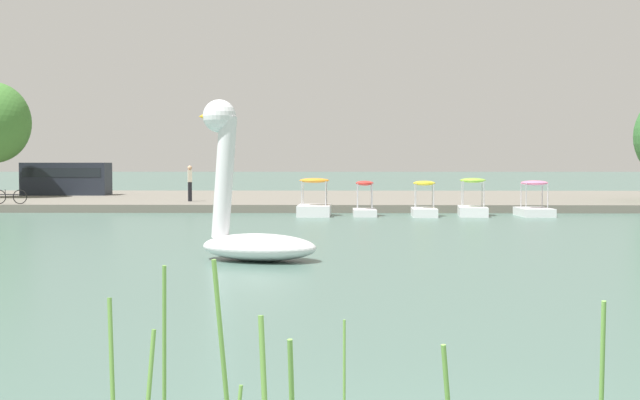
{
  "coord_description": "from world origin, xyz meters",
  "views": [
    {
      "loc": [
        -0.7,
        -4.84,
        2.25
      ],
      "look_at": [
        -1.2,
        22.89,
        0.98
      ],
      "focal_mm": 45.8,
      "sensor_mm": 36.0,
      "label": 1
    }
  ],
  "objects_px": {
    "pedal_boat_orange": "(314,205)",
    "parked_van": "(66,178)",
    "swan_boat": "(249,219)",
    "pedal_boat_red": "(365,206)",
    "bicycle_parked": "(9,197)",
    "person_on_path": "(190,182)",
    "pedal_boat_lime": "(473,204)",
    "pedal_boat_yellow": "(424,206)",
    "pedal_boat_pink": "(534,206)"
  },
  "relations": [
    {
      "from": "swan_boat",
      "to": "pedal_boat_lime",
      "type": "xyz_separation_m",
      "value": [
        7.84,
        15.83,
        -0.46
      ]
    },
    {
      "from": "pedal_boat_pink",
      "to": "swan_boat",
      "type": "bearing_deg",
      "value": -123.47
    },
    {
      "from": "swan_boat",
      "to": "pedal_boat_red",
      "type": "xyz_separation_m",
      "value": [
        3.26,
        15.61,
        -0.53
      ]
    },
    {
      "from": "pedal_boat_lime",
      "to": "swan_boat",
      "type": "bearing_deg",
      "value": -116.36
    },
    {
      "from": "pedal_boat_red",
      "to": "pedal_boat_orange",
      "type": "height_order",
      "value": "pedal_boat_orange"
    },
    {
      "from": "pedal_boat_yellow",
      "to": "person_on_path",
      "type": "bearing_deg",
      "value": 152.77
    },
    {
      "from": "person_on_path",
      "to": "bicycle_parked",
      "type": "bearing_deg",
      "value": -160.86
    },
    {
      "from": "pedal_boat_red",
      "to": "parked_van",
      "type": "relative_size",
      "value": 0.35
    },
    {
      "from": "person_on_path",
      "to": "bicycle_parked",
      "type": "distance_m",
      "value": 8.31
    },
    {
      "from": "pedal_boat_yellow",
      "to": "bicycle_parked",
      "type": "xyz_separation_m",
      "value": [
        -18.68,
        2.87,
        0.27
      ]
    },
    {
      "from": "pedal_boat_lime",
      "to": "pedal_boat_red",
      "type": "xyz_separation_m",
      "value": [
        -4.58,
        -0.21,
        -0.07
      ]
    },
    {
      "from": "swan_boat",
      "to": "pedal_boat_red",
      "type": "bearing_deg",
      "value": 78.21
    },
    {
      "from": "pedal_boat_lime",
      "to": "bicycle_parked",
      "type": "height_order",
      "value": "pedal_boat_lime"
    },
    {
      "from": "pedal_boat_red",
      "to": "person_on_path",
      "type": "relative_size",
      "value": 0.99
    },
    {
      "from": "pedal_boat_pink",
      "to": "person_on_path",
      "type": "height_order",
      "value": "person_on_path"
    },
    {
      "from": "pedal_boat_orange",
      "to": "parked_van",
      "type": "xyz_separation_m",
      "value": [
        -14.86,
        13.01,
        0.92
      ]
    },
    {
      "from": "pedal_boat_lime",
      "to": "person_on_path",
      "type": "xyz_separation_m",
      "value": [
        -12.94,
        5.2,
        0.81
      ]
    },
    {
      "from": "pedal_boat_pink",
      "to": "person_on_path",
      "type": "distance_m",
      "value": 16.42
    },
    {
      "from": "pedal_boat_pink",
      "to": "pedal_boat_lime",
      "type": "bearing_deg",
      "value": 178.98
    },
    {
      "from": "person_on_path",
      "to": "pedal_boat_orange",
      "type": "bearing_deg",
      "value": -40.5
    },
    {
      "from": "pedal_boat_orange",
      "to": "parked_van",
      "type": "relative_size",
      "value": 0.45
    },
    {
      "from": "pedal_boat_orange",
      "to": "bicycle_parked",
      "type": "height_order",
      "value": "pedal_boat_orange"
    },
    {
      "from": "person_on_path",
      "to": "parked_van",
      "type": "xyz_separation_m",
      "value": [
        -8.63,
        7.69,
        0.09
      ]
    },
    {
      "from": "pedal_boat_yellow",
      "to": "parked_van",
      "type": "bearing_deg",
      "value": 145.73
    },
    {
      "from": "pedal_boat_yellow",
      "to": "pedal_boat_red",
      "type": "height_order",
      "value": "pedal_boat_yellow"
    },
    {
      "from": "bicycle_parked",
      "to": "person_on_path",
      "type": "bearing_deg",
      "value": 19.14
    },
    {
      "from": "pedal_boat_orange",
      "to": "pedal_boat_pink",
      "type": "bearing_deg",
      "value": 0.51
    },
    {
      "from": "pedal_boat_pink",
      "to": "bicycle_parked",
      "type": "xyz_separation_m",
      "value": [
        -23.36,
        2.53,
        0.27
      ]
    },
    {
      "from": "parked_van",
      "to": "pedal_boat_yellow",
      "type": "bearing_deg",
      "value": -34.27
    },
    {
      "from": "pedal_boat_orange",
      "to": "person_on_path",
      "type": "distance_m",
      "value": 8.24
    },
    {
      "from": "pedal_boat_yellow",
      "to": "pedal_boat_orange",
      "type": "bearing_deg",
      "value": 176.79
    },
    {
      "from": "swan_boat",
      "to": "person_on_path",
      "type": "bearing_deg",
      "value": 103.64
    },
    {
      "from": "pedal_boat_pink",
      "to": "pedal_boat_red",
      "type": "xyz_separation_m",
      "value": [
        -7.17,
        -0.17,
        -0.01
      ]
    },
    {
      "from": "pedal_boat_red",
      "to": "pedal_boat_orange",
      "type": "relative_size",
      "value": 0.77
    },
    {
      "from": "pedal_boat_lime",
      "to": "person_on_path",
      "type": "distance_m",
      "value": 13.97
    },
    {
      "from": "pedal_boat_pink",
      "to": "parked_van",
      "type": "xyz_separation_m",
      "value": [
        -24.16,
        12.93,
        0.96
      ]
    },
    {
      "from": "pedal_boat_pink",
      "to": "pedal_boat_orange",
      "type": "relative_size",
      "value": 0.95
    },
    {
      "from": "pedal_boat_yellow",
      "to": "pedal_boat_lime",
      "type": "bearing_deg",
      "value": 10.49
    },
    {
      "from": "pedal_boat_yellow",
      "to": "pedal_boat_orange",
      "type": "relative_size",
      "value": 0.87
    },
    {
      "from": "pedal_boat_red",
      "to": "parked_van",
      "type": "height_order",
      "value": "parked_van"
    },
    {
      "from": "pedal_boat_pink",
      "to": "pedal_boat_lime",
      "type": "distance_m",
      "value": 2.59
    },
    {
      "from": "pedal_boat_yellow",
      "to": "person_on_path",
      "type": "distance_m",
      "value": 12.24
    },
    {
      "from": "pedal_boat_lime",
      "to": "parked_van",
      "type": "bearing_deg",
      "value": 149.15
    },
    {
      "from": "pedal_boat_red",
      "to": "person_on_path",
      "type": "distance_m",
      "value": 10.0
    },
    {
      "from": "pedal_boat_lime",
      "to": "parked_van",
      "type": "xyz_separation_m",
      "value": [
        -21.57,
        12.88,
        0.9
      ]
    },
    {
      "from": "swan_boat",
      "to": "bicycle_parked",
      "type": "height_order",
      "value": "swan_boat"
    },
    {
      "from": "pedal_boat_lime",
      "to": "parked_van",
      "type": "height_order",
      "value": "parked_van"
    },
    {
      "from": "pedal_boat_lime",
      "to": "pedal_boat_yellow",
      "type": "bearing_deg",
      "value": -169.51
    },
    {
      "from": "pedal_boat_orange",
      "to": "person_on_path",
      "type": "bearing_deg",
      "value": 139.5
    },
    {
      "from": "swan_boat",
      "to": "pedal_boat_red",
      "type": "distance_m",
      "value": 15.96
    }
  ]
}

